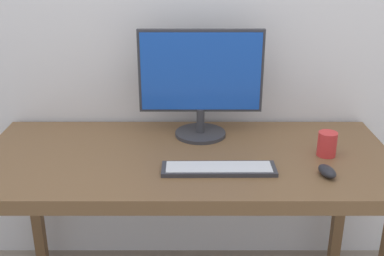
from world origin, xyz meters
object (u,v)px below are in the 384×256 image
mouse (328,171)px  coffee_mug (328,144)px  monitor (202,80)px  desk (188,168)px  keyboard_primary (220,169)px

mouse → coffee_mug: coffee_mug is taller
monitor → coffee_mug: size_ratio=5.36×
desk → mouse: size_ratio=17.38×
keyboard_primary → mouse: size_ratio=4.48×
mouse → monitor: bearing=124.5°
monitor → keyboard_primary: bearing=-79.9°
monitor → desk: bearing=-105.4°
monitor → keyboard_primary: 0.45m
monitor → coffee_mug: (0.52, -0.23, -0.21)m
desk → keyboard_primary: (0.13, -0.15, 0.07)m
coffee_mug → desk: bearing=179.4°
desk → mouse: 0.58m
desk → keyboard_primary: size_ratio=3.88×
keyboard_primary → mouse: (0.41, -0.04, 0.01)m
keyboard_primary → coffee_mug: coffee_mug is taller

